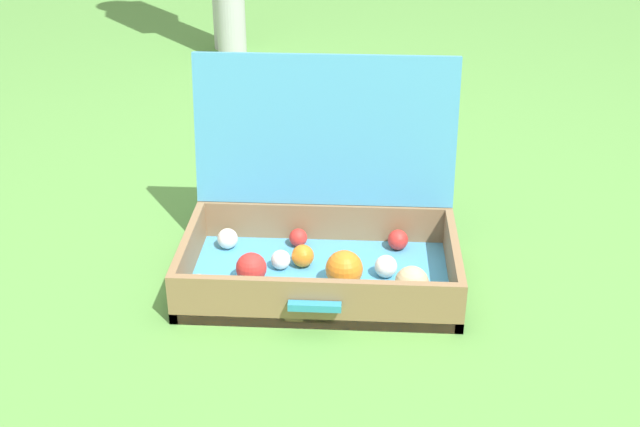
{
  "coord_description": "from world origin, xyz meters",
  "views": [
    {
      "loc": [
        0.08,
        -1.62,
        1.0
      ],
      "look_at": [
        -0.01,
        -0.07,
        0.18
      ],
      "focal_mm": 45.03,
      "sensor_mm": 36.0,
      "label": 1
    }
  ],
  "objects": [
    {
      "name": "ground_plane",
      "position": [
        0.0,
        0.0,
        0.0
      ],
      "size": [
        16.0,
        16.0,
        0.0
      ],
      "primitive_type": "plane",
      "color": "#569342"
    },
    {
      "name": "open_suitcase",
      "position": [
        -0.01,
        -0.01,
        0.11
      ],
      "size": [
        0.62,
        0.45,
        0.47
      ],
      "color": "#4799C6",
      "rests_on": "ground"
    }
  ]
}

